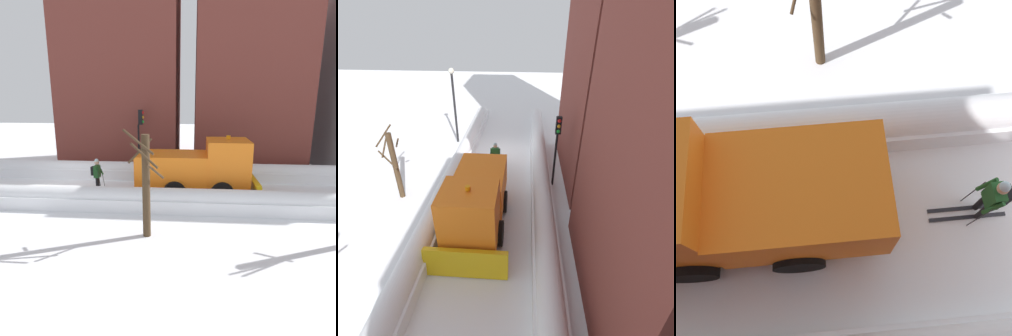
{
  "view_description": "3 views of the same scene",
  "coord_description": "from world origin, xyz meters",
  "views": [
    {
      "loc": [
        14.64,
        7.21,
        4.9
      ],
      "look_at": [
        0.38,
        6.02,
        1.42
      ],
      "focal_mm": 31.28,
      "sensor_mm": 36.0,
      "label": 1
    },
    {
      "loc": [
        -1.49,
        16.93,
        8.62
      ],
      "look_at": [
        -0.57,
        4.45,
        1.32
      ],
      "focal_mm": 28.46,
      "sensor_mm": 36.0,
      "label": 2
    },
    {
      "loc": [
        -1.94,
        5.62,
        8.41
      ],
      "look_at": [
        1.04,
        5.34,
        1.43
      ],
      "focal_mm": 39.77,
      "sensor_mm": 36.0,
      "label": 3
    }
  ],
  "objects": [
    {
      "name": "ground_plane",
      "position": [
        0.0,
        10.0,
        0.0
      ],
      "size": [
        80.0,
        80.0,
        0.0
      ],
      "primitive_type": "plane",
      "color": "white"
    },
    {
      "name": "traffic_light_pole",
      "position": [
        -3.22,
        4.0,
        2.92
      ],
      "size": [
        0.28,
        0.42,
        4.15
      ],
      "color": "black",
      "rests_on": "ground"
    },
    {
      "name": "bare_tree_near",
      "position": [
        5.0,
        5.64,
        1.96
      ],
      "size": [
        1.21,
        1.33,
        3.89
      ],
      "color": "#43311F",
      "rests_on": "ground"
    },
    {
      "name": "snowbank_left",
      "position": [
        -2.53,
        10.0,
        0.46
      ],
      "size": [
        1.1,
        36.0,
        1.05
      ],
      "color": "white",
      "rests_on": "ground"
    },
    {
      "name": "plow_truck",
      "position": [
        0.52,
        7.55,
        1.48
      ],
      "size": [
        3.2,
        5.98,
        3.12
      ],
      "color": "orange",
      "rests_on": "ground"
    },
    {
      "name": "snowbank_right",
      "position": [
        2.53,
        10.0,
        0.45
      ],
      "size": [
        1.1,
        36.0,
        1.04
      ],
      "color": "white",
      "rests_on": "ground"
    },
    {
      "name": "building_brick_near",
      "position": [
        -7.16,
        2.16,
        10.92
      ],
      "size": [
        6.56,
        8.05,
        21.83
      ],
      "color": "brown",
      "rests_on": "ground"
    },
    {
      "name": "skier",
      "position": [
        0.25,
        2.29,
        1.0
      ],
      "size": [
        0.62,
        1.8,
        1.81
      ],
      "color": "black",
      "rests_on": "ground"
    },
    {
      "name": "building_brick_mid",
      "position": [
        -7.16,
        10.93,
        6.74
      ],
      "size": [
        7.0,
        7.22,
        13.47
      ],
      "color": "brown",
      "rests_on": "ground"
    }
  ]
}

